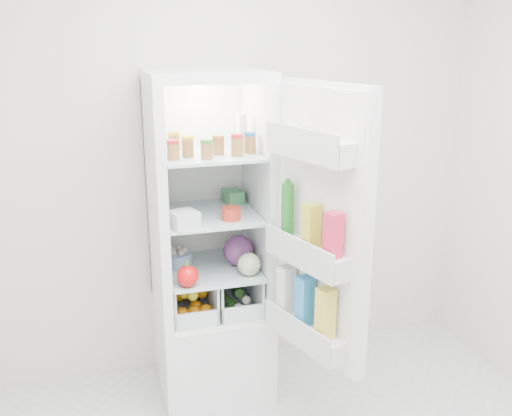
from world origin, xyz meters
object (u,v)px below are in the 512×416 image
object	(u,v)px
refrigerator	(209,276)
red_cabbage	(239,250)
mushroom_bowl	(179,259)
fridge_door	(317,234)

from	to	relation	value
refrigerator	red_cabbage	size ratio (longest dim) A/B	10.72
mushroom_bowl	red_cabbage	bearing A→B (deg)	-16.01
fridge_door	refrigerator	bearing A→B (deg)	15.12
red_cabbage	fridge_door	size ratio (longest dim) A/B	0.13
red_cabbage	fridge_door	xyz separation A→B (m)	(0.23, -0.55, 0.26)
refrigerator	red_cabbage	distance (m)	0.24
refrigerator	red_cabbage	xyz separation A→B (m)	(0.15, -0.07, 0.17)
refrigerator	mushroom_bowl	bearing A→B (deg)	173.20
refrigerator	fridge_door	world-z (taller)	refrigerator
red_cabbage	mushroom_bowl	world-z (taller)	red_cabbage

